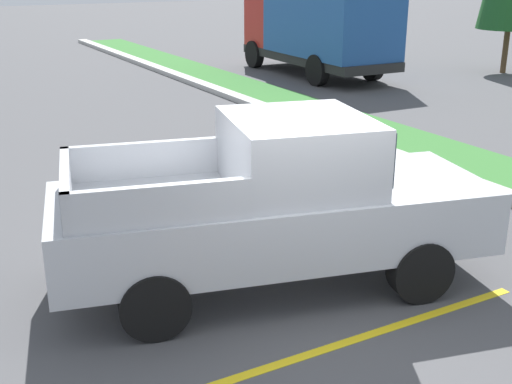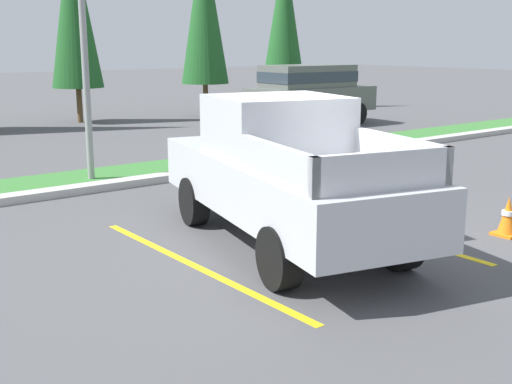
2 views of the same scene
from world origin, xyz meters
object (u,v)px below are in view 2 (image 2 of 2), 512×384
object	(u,v)px
suv_distant	(310,90)
traffic_cone	(508,217)
cypress_tree_right_inner	(74,5)
cypress_tree_far_right	(284,13)
pickup_truck_main	(284,173)
cypress_tree_rightmost	(204,7)

from	to	relation	value
suv_distant	traffic_cone	world-z (taller)	suv_distant
cypress_tree_right_inner	cypress_tree_far_right	world-z (taller)	cypress_tree_right_inner
pickup_truck_main	cypress_tree_far_right	size ratio (longest dim) A/B	0.79
pickup_truck_main	cypress_tree_right_inner	size ratio (longest dim) A/B	0.79
cypress_tree_right_inner	cypress_tree_far_right	bearing A→B (deg)	-1.53
cypress_tree_far_right	traffic_cone	xyz separation A→B (m)	(-10.26, -17.50, -3.81)
pickup_truck_main	cypress_tree_far_right	xyz separation A→B (m)	(13.18, 15.75, 3.06)
suv_distant	cypress_tree_right_inner	bearing A→B (deg)	135.95
suv_distant	traffic_cone	distance (m)	13.79
cypress_tree_right_inner	cypress_tree_far_right	distance (m)	9.45
pickup_truck_main	traffic_cone	distance (m)	3.48
pickup_truck_main	suv_distant	world-z (taller)	same
cypress_tree_right_inner	cypress_tree_rightmost	xyz separation A→B (m)	(4.87, -0.93, 0.05)
pickup_truck_main	cypress_tree_far_right	distance (m)	20.76
pickup_truck_main	cypress_tree_rightmost	bearing A→B (deg)	60.32
suv_distant	cypress_tree_right_inner	size ratio (longest dim) A/B	0.66
cypress_tree_right_inner	cypress_tree_rightmost	size ratio (longest dim) A/B	0.99
pickup_truck_main	cypress_tree_rightmost	size ratio (longest dim) A/B	0.78
suv_distant	cypress_tree_right_inner	world-z (taller)	cypress_tree_right_inner
cypress_tree_right_inner	cypress_tree_rightmost	world-z (taller)	cypress_tree_rightmost
cypress_tree_far_right	pickup_truck_main	bearing A→B (deg)	-129.91
suv_distant	traffic_cone	bearing A→B (deg)	-119.65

